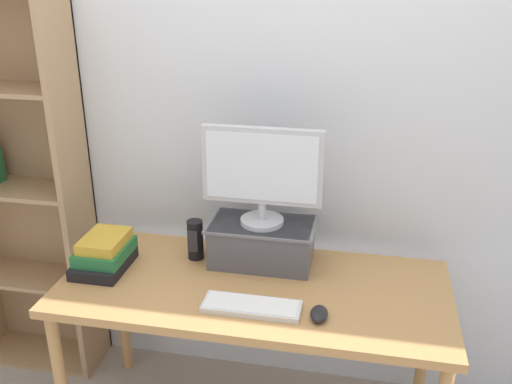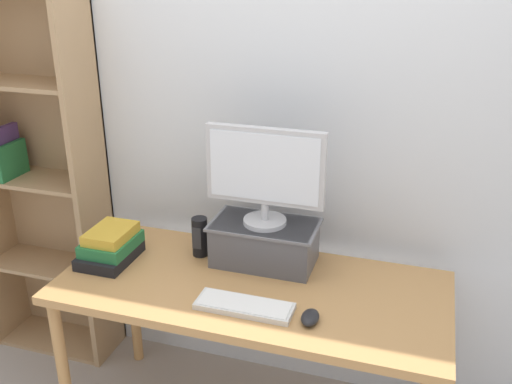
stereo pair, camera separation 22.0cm
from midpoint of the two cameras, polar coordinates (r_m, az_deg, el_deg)
name	(u,v)px [view 2 (the right image)]	position (r m, az deg, el deg)	size (l,w,h in m)	color
back_wall	(285,123)	(2.52, 5.39, 6.89)	(7.00, 0.08, 2.60)	silver
desk	(251,301)	(2.34, 2.24, -10.87)	(1.55, 0.69, 0.76)	#B7844C
bookshelf_unit	(37,176)	(2.99, -19.12, 1.46)	(0.65, 0.28, 1.90)	tan
riser_box	(264,242)	(2.41, 3.43, -5.03)	(0.45, 0.26, 0.18)	#515156
computer_monitor	(264,172)	(2.28, 3.60, 1.94)	(0.49, 0.18, 0.41)	#B7B7BA
keyboard	(244,306)	(2.15, 1.82, -11.41)	(0.37, 0.13, 0.02)	silver
computer_mouse	(310,317)	(2.10, 8.50, -12.39)	(0.06, 0.10, 0.04)	black
book_stack	(111,246)	(2.50, -11.89, -5.33)	(0.20, 0.27, 0.14)	black
desk_speaker	(200,237)	(2.47, -3.11, -4.55)	(0.07, 0.07, 0.18)	black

